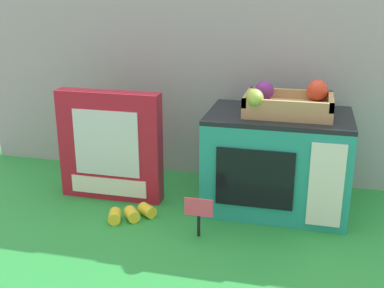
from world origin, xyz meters
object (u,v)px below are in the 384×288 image
Objects in this scene: toy_microwave at (277,161)px; price_sign at (199,211)px; loose_toy_banana at (131,214)px; food_groups_crate at (286,103)px; cookie_set_box at (110,146)px.

price_sign is (-0.17, -0.22, -0.07)m from toy_microwave.
loose_toy_banana is (-0.19, 0.04, -0.05)m from price_sign.
food_groups_crate is 1.85× the size of loose_toy_banana.
food_groups_crate reaches higher than toy_microwave.
toy_microwave is 0.46m from cookie_set_box.
loose_toy_banana is (-0.37, -0.17, -0.28)m from food_groups_crate.
price_sign is 0.20m from loose_toy_banana.
cookie_set_box is (-0.46, -0.05, 0.02)m from toy_microwave.
food_groups_crate is 2.23× the size of price_sign.
toy_microwave is 0.41m from loose_toy_banana.
price_sign is (0.29, -0.16, -0.09)m from cookie_set_box.
cookie_set_box is at bearing -173.61° from food_groups_crate.
price_sign is at bearing -12.86° from loose_toy_banana.
loose_toy_banana is at bearing -49.02° from cookie_set_box.
food_groups_crate is at bearing 24.77° from loose_toy_banana.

